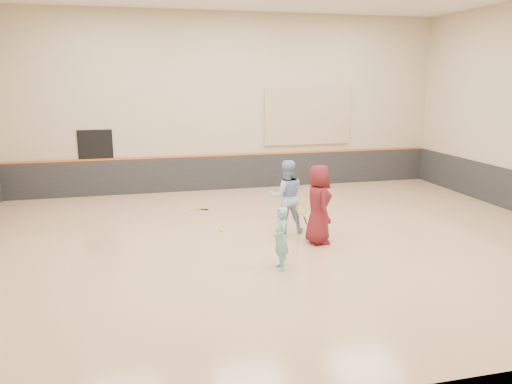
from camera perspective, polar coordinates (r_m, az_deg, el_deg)
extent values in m
cube|color=tan|center=(12.13, 2.68, -6.05)|extent=(15.00, 12.00, 0.20)
cube|color=#C1AE8C|center=(17.33, -2.97, 10.12)|extent=(15.00, 0.02, 6.00)
cube|color=#C1AE8C|center=(6.03, 19.52, 4.17)|extent=(15.00, 0.02, 6.00)
cube|color=#232326|center=(17.58, -2.86, 2.28)|extent=(14.90, 0.04, 1.20)
cube|color=#D85914|center=(17.46, -2.87, 4.27)|extent=(14.90, 0.03, 0.06)
cube|color=tan|center=(18.05, 5.94, 8.59)|extent=(3.20, 0.08, 2.00)
cube|color=black|center=(17.23, -17.75, 3.15)|extent=(1.10, 0.05, 2.20)
imported|color=#6CBCB6|center=(10.18, 2.84, -5.33)|extent=(0.33, 0.49, 1.31)
imported|color=#92B4E1|center=(12.57, 3.47, -0.51)|extent=(0.97, 0.79, 1.85)
imported|color=maroon|center=(11.81, 7.14, -1.40)|extent=(0.61, 0.93, 1.88)
sphere|color=#B5D130|center=(12.33, 3.19, -5.09)|extent=(0.07, 0.07, 0.07)
sphere|color=gold|center=(11.67, 7.73, -0.08)|extent=(0.07, 0.07, 0.07)
sphere|color=gold|center=(12.81, -4.03, -4.40)|extent=(0.07, 0.07, 0.07)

